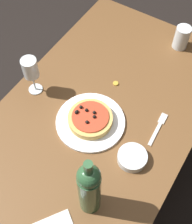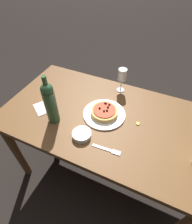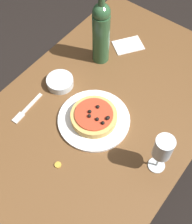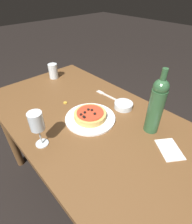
{
  "view_description": "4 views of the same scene",
  "coord_description": "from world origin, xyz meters",
  "px_view_note": "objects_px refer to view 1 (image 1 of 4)",
  "views": [
    {
      "loc": [
        -0.55,
        -0.36,
        1.83
      ],
      "look_at": [
        -0.02,
        -0.02,
        0.86
      ],
      "focal_mm": 50.0,
      "sensor_mm": 36.0,
      "label": 1
    },
    {
      "loc": [
        0.27,
        -0.74,
        1.6
      ],
      "look_at": [
        -0.05,
        -0.04,
        0.81
      ],
      "focal_mm": 28.0,
      "sensor_mm": 36.0,
      "label": 2
    },
    {
      "loc": [
        0.48,
        0.4,
        1.78
      ],
      "look_at": [
        -0.0,
        0.03,
        0.85
      ],
      "focal_mm": 50.0,
      "sensor_mm": 36.0,
      "label": 3
    },
    {
      "loc": [
        -0.59,
        0.49,
        1.38
      ],
      "look_at": [
        -0.07,
        0.01,
        0.84
      ],
      "focal_mm": 28.0,
      "sensor_mm": 36.0,
      "label": 4
    }
  ],
  "objects_px": {
    "wine_glass": "(30,70)",
    "water_cup": "(182,37)",
    "dining_table": "(94,133)",
    "bottle_cap": "(116,83)",
    "pizza": "(90,119)",
    "dinner_plate": "(90,122)",
    "side_bowl": "(132,158)",
    "fork": "(158,127)",
    "wine_bottle": "(89,188)"
  },
  "relations": [
    {
      "from": "dining_table",
      "to": "bottle_cap",
      "type": "distance_m",
      "value": 0.24
    },
    {
      "from": "bottle_cap",
      "to": "pizza",
      "type": "bearing_deg",
      "value": -176.7
    },
    {
      "from": "pizza",
      "to": "bottle_cap",
      "type": "height_order",
      "value": "pizza"
    },
    {
      "from": "dining_table",
      "to": "pizza",
      "type": "xyz_separation_m",
      "value": [
        -0.01,
        0.01,
        0.13
      ]
    },
    {
      "from": "pizza",
      "to": "bottle_cap",
      "type": "relative_size",
      "value": 7.43
    },
    {
      "from": "dinner_plate",
      "to": "water_cup",
      "type": "distance_m",
      "value": 0.6
    },
    {
      "from": "water_cup",
      "to": "bottle_cap",
      "type": "relative_size",
      "value": 4.63
    },
    {
      "from": "wine_bottle",
      "to": "wine_glass",
      "type": "bearing_deg",
      "value": 58.44
    },
    {
      "from": "dinner_plate",
      "to": "fork",
      "type": "distance_m",
      "value": 0.27
    },
    {
      "from": "dinner_plate",
      "to": "pizza",
      "type": "relative_size",
      "value": 1.57
    },
    {
      "from": "pizza",
      "to": "wine_glass",
      "type": "height_order",
      "value": "wine_glass"
    },
    {
      "from": "dining_table",
      "to": "side_bowl",
      "type": "xyz_separation_m",
      "value": [
        -0.07,
        -0.21,
        0.12
      ]
    },
    {
      "from": "dinner_plate",
      "to": "pizza",
      "type": "xyz_separation_m",
      "value": [
        -0.0,
        0.0,
        0.02
      ]
    },
    {
      "from": "dinner_plate",
      "to": "side_bowl",
      "type": "bearing_deg",
      "value": -103.75
    },
    {
      "from": "pizza",
      "to": "bottle_cap",
      "type": "bearing_deg",
      "value": 3.3
    },
    {
      "from": "side_bowl",
      "to": "bottle_cap",
      "type": "height_order",
      "value": "side_bowl"
    },
    {
      "from": "wine_glass",
      "to": "side_bowl",
      "type": "relative_size",
      "value": 1.65
    },
    {
      "from": "wine_glass",
      "to": "bottle_cap",
      "type": "distance_m",
      "value": 0.37
    },
    {
      "from": "side_bowl",
      "to": "bottle_cap",
      "type": "bearing_deg",
      "value": 39.83
    },
    {
      "from": "wine_bottle",
      "to": "bottle_cap",
      "type": "distance_m",
      "value": 0.56
    },
    {
      "from": "dining_table",
      "to": "wine_glass",
      "type": "xyz_separation_m",
      "value": [
        -0.0,
        0.3,
        0.23
      ]
    },
    {
      "from": "pizza",
      "to": "side_bowl",
      "type": "relative_size",
      "value": 1.6
    },
    {
      "from": "dining_table",
      "to": "bottle_cap",
      "type": "relative_size",
      "value": 57.73
    },
    {
      "from": "water_cup",
      "to": "wine_glass",
      "type": "bearing_deg",
      "value": 143.91
    },
    {
      "from": "wine_glass",
      "to": "side_bowl",
      "type": "distance_m",
      "value": 0.53
    },
    {
      "from": "wine_glass",
      "to": "fork",
      "type": "height_order",
      "value": "wine_glass"
    },
    {
      "from": "wine_glass",
      "to": "wine_bottle",
      "type": "bearing_deg",
      "value": -121.56
    },
    {
      "from": "dinner_plate",
      "to": "pizza",
      "type": "distance_m",
      "value": 0.02
    },
    {
      "from": "dining_table",
      "to": "side_bowl",
      "type": "relative_size",
      "value": 12.42
    },
    {
      "from": "wine_glass",
      "to": "bottle_cap",
      "type": "relative_size",
      "value": 7.68
    },
    {
      "from": "water_cup",
      "to": "side_bowl",
      "type": "height_order",
      "value": "water_cup"
    },
    {
      "from": "dining_table",
      "to": "bottle_cap",
      "type": "bearing_deg",
      "value": 5.12
    },
    {
      "from": "dining_table",
      "to": "bottle_cap",
      "type": "height_order",
      "value": "bottle_cap"
    },
    {
      "from": "side_bowl",
      "to": "fork",
      "type": "height_order",
      "value": "side_bowl"
    },
    {
      "from": "water_cup",
      "to": "bottle_cap",
      "type": "xyz_separation_m",
      "value": [
        -0.36,
        0.14,
        -0.05
      ]
    },
    {
      "from": "wine_bottle",
      "to": "side_bowl",
      "type": "xyz_separation_m",
      "value": [
        0.22,
        -0.04,
        -0.13
      ]
    },
    {
      "from": "side_bowl",
      "to": "fork",
      "type": "distance_m",
      "value": 0.18
    },
    {
      "from": "wine_glass",
      "to": "water_cup",
      "type": "height_order",
      "value": "wine_glass"
    },
    {
      "from": "dinner_plate",
      "to": "bottle_cap",
      "type": "xyz_separation_m",
      "value": [
        0.23,
        0.01,
        -0.0
      ]
    },
    {
      "from": "wine_glass",
      "to": "water_cup",
      "type": "xyz_separation_m",
      "value": [
        0.57,
        -0.42,
        -0.08
      ]
    },
    {
      "from": "side_bowl",
      "to": "bottle_cap",
      "type": "relative_size",
      "value": 4.65
    },
    {
      "from": "fork",
      "to": "bottle_cap",
      "type": "xyz_separation_m",
      "value": [
        0.1,
        0.26,
        0.0
      ]
    },
    {
      "from": "dinner_plate",
      "to": "fork",
      "type": "relative_size",
      "value": 1.7
    },
    {
      "from": "dining_table",
      "to": "wine_glass",
      "type": "bearing_deg",
      "value": 90.52
    },
    {
      "from": "dinner_plate",
      "to": "wine_bottle",
      "type": "distance_m",
      "value": 0.36
    },
    {
      "from": "dinner_plate",
      "to": "bottle_cap",
      "type": "distance_m",
      "value": 0.23
    },
    {
      "from": "fork",
      "to": "side_bowl",
      "type": "bearing_deg",
      "value": 169.2
    },
    {
      "from": "wine_bottle",
      "to": "dinner_plate",
      "type": "bearing_deg",
      "value": 32.58
    },
    {
      "from": "pizza",
      "to": "wine_glass",
      "type": "bearing_deg",
      "value": 87.78
    },
    {
      "from": "bottle_cap",
      "to": "side_bowl",
      "type": "bearing_deg",
      "value": -140.17
    }
  ]
}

